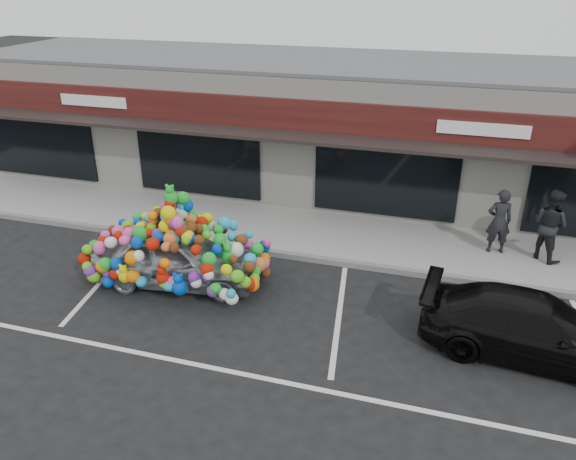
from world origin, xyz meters
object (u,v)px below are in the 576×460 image
(toy_car, at_px, (177,251))
(pedestrian_a, at_px, (499,221))
(black_sedan, at_px, (534,327))
(pedestrian_b, at_px, (550,225))

(toy_car, distance_m, pedestrian_a, 8.33)
(toy_car, bearing_deg, black_sedan, -101.68)
(black_sedan, height_order, pedestrian_b, pedestrian_b)
(pedestrian_a, distance_m, pedestrian_b, 1.22)
(pedestrian_a, relative_size, pedestrian_b, 0.93)
(black_sedan, relative_size, pedestrian_b, 2.30)
(toy_car, height_order, pedestrian_a, toy_car)
(toy_car, height_order, pedestrian_b, toy_car)
(toy_car, height_order, black_sedan, toy_car)
(black_sedan, bearing_deg, pedestrian_b, -4.14)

